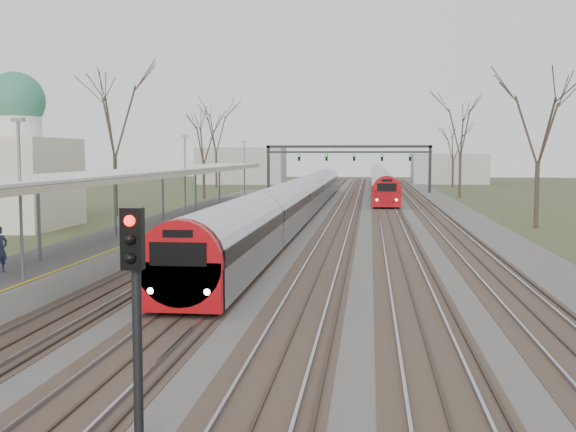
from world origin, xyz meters
name	(u,v)px	position (x,y,z in m)	size (l,w,h in m)	color
track_bed	(338,211)	(0.26, 55.00, 0.06)	(24.00, 160.00, 0.22)	#474442
platform	(179,224)	(-9.05, 37.50, 0.50)	(3.50, 69.00, 1.00)	#9E9B93
canopy	(157,172)	(-9.05, 32.99, 3.93)	(4.10, 50.00, 3.11)	slate
signal_gantry	(349,154)	(0.29, 84.99, 4.91)	(21.00, 0.59, 6.08)	black
tree_west_far	(114,115)	(-17.00, 48.00, 8.02)	(5.50, 5.50, 11.33)	#2D231C
tree_east_far	(539,118)	(14.00, 42.00, 7.29)	(5.00, 5.00, 10.30)	#2D231C
train_near	(301,197)	(-2.50, 50.56, 1.48)	(2.62, 75.21, 3.05)	#A2A5AC
train_far	(381,179)	(4.50, 93.91, 1.48)	(2.62, 75.21, 3.05)	#A2A5AC
passenger	(0,250)	(-9.13, 15.31, 1.80)	(0.58, 0.38, 1.59)	navy
signal_post	(135,291)	(-0.75, 4.08, 2.72)	(0.35, 0.45, 4.10)	black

